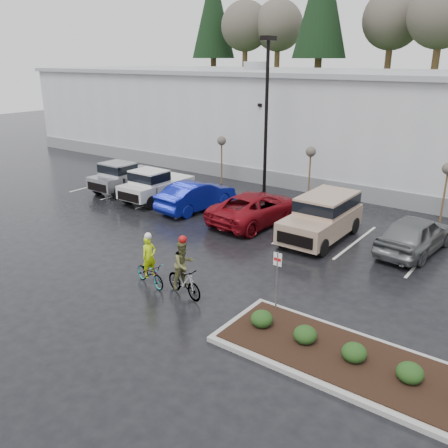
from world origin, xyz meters
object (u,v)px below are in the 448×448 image
Objects in this scene: suv_tan at (321,218)px; cyclist_olive at (184,274)px; sapling_west at (222,143)px; pickup_silver at (129,175)px; pickup_white at (160,184)px; fire_lane_sign at (277,275)px; cyclist_hivis at (150,269)px; car_red at (257,208)px; car_blue at (197,195)px; sapling_mid at (311,155)px; car_grey at (415,234)px; lamppost at (267,102)px; sapling_east at (448,172)px.

suv_tan is 2.21× the size of cyclist_olive.
sapling_west is 6.41m from pickup_silver.
pickup_white is 12.45m from cyclist_olive.
fire_lane_sign is at bearing -75.70° from suv_tan.
cyclist_olive is at bearing -73.99° from cyclist_hivis.
cyclist_hivis is (0.66, -8.41, -0.14)m from car_red.
pickup_silver is 13.72m from suv_tan.
pickup_silver reaches higher than car_blue.
car_blue is (-9.44, 7.29, -0.59)m from fire_lane_sign.
sapling_mid is 6.86m from suv_tan.
car_red is 7.71m from car_grey.
sapling_west is 0.65× the size of car_grey.
car_blue is at bearing 142.33° from fire_lane_sign.
cyclist_hivis reaches higher than suv_tan.
car_blue is at bearing 41.68° from cyclist_hivis.
cyclist_olive is (-1.45, -8.02, -0.19)m from suv_tan.
lamppost is at bearing -57.20° from car_red.
pickup_white is 1.06× the size of car_grey.
sapling_mid is at bearing 0.00° from sapling_west.
cyclist_hivis is 1.61m from cyclist_olive.
sapling_west is 1.00× the size of sapling_mid.
lamppost reaches higher than sapling_east.
pickup_white is 0.90× the size of car_red.
car_grey is (3.97, 1.04, -0.19)m from suv_tan.
car_grey is (13.96, -4.63, -1.89)m from sapling_west.
pickup_silver and pickup_white have the same top height.
sapling_mid is at bearing 121.58° from suv_tan.
car_red is (3.92, 0.15, -0.01)m from car_blue.
pickup_silver is 1.05× the size of car_blue.
fire_lane_sign is 0.95× the size of cyclist_olive.
sapling_east is 15.62m from cyclist_hivis.
cyclist_olive is at bearing -81.54° from sapling_mid.
sapling_west is at bearing -35.27° from car_red.
sapling_west is 16.24m from cyclist_olive.
pickup_white is 2.49× the size of cyclist_hivis.
sapling_mid is at bearing -121.79° from car_blue.
sapling_west is at bearing -12.21° from car_grey.
sapling_east reaches higher than car_grey.
lamppost reaches higher than sapling_west.
cyclist_olive reaches higher than pickup_white.
car_grey is at bearing 14.63° from suv_tan.
lamppost is 6.94m from car_red.
lamppost is 2.88× the size of sapling_mid.
sapling_west is at bearing 180.00° from sapling_mid.
fire_lane_sign is 0.43× the size of suv_tan.
car_red is 2.76× the size of cyclist_hivis.
cyclist_hivis reaches higher than car_red.
car_grey is at bearing -20.01° from lamppost.
pickup_silver is 10.01m from car_red.
pickup_white reaches higher than car_grey.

